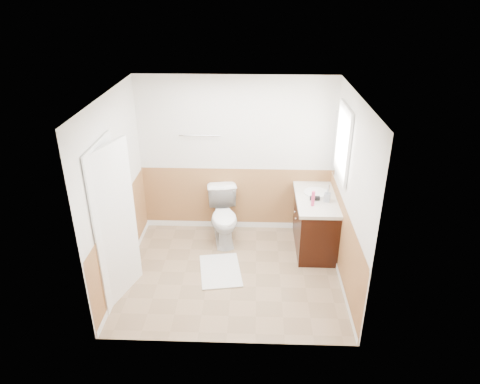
{
  "coord_description": "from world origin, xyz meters",
  "views": [
    {
      "loc": [
        0.29,
        -4.98,
        3.7
      ],
      "look_at": [
        0.1,
        0.25,
        1.15
      ],
      "focal_mm": 32.57,
      "sensor_mm": 36.0,
      "label": 1
    }
  ],
  "objects_px": {
    "vanity_cabinet": "(315,224)",
    "toilet": "(224,217)",
    "lotion_bottle": "(313,199)",
    "bath_mat": "(220,271)",
    "soap_dispenser": "(327,195)"
  },
  "relations": [
    {
      "from": "bath_mat",
      "to": "soap_dispenser",
      "type": "bearing_deg",
      "value": 20.79
    },
    {
      "from": "lotion_bottle",
      "to": "bath_mat",
      "type": "bearing_deg",
      "value": -161.55
    },
    {
      "from": "vanity_cabinet",
      "to": "toilet",
      "type": "bearing_deg",
      "value": 173.29
    },
    {
      "from": "vanity_cabinet",
      "to": "lotion_bottle",
      "type": "relative_size",
      "value": 5.0
    },
    {
      "from": "soap_dispenser",
      "to": "bath_mat",
      "type": "bearing_deg",
      "value": -159.21
    },
    {
      "from": "toilet",
      "to": "vanity_cabinet",
      "type": "distance_m",
      "value": 1.39
    },
    {
      "from": "vanity_cabinet",
      "to": "lotion_bottle",
      "type": "xyz_separation_m",
      "value": [
        -0.1,
        -0.25,
        0.56
      ]
    },
    {
      "from": "toilet",
      "to": "bath_mat",
      "type": "relative_size",
      "value": 1.03
    },
    {
      "from": "vanity_cabinet",
      "to": "soap_dispenser",
      "type": "xyz_separation_m",
      "value": [
        0.12,
        -0.11,
        0.54
      ]
    },
    {
      "from": "toilet",
      "to": "bath_mat",
      "type": "xyz_separation_m",
      "value": [
        0.0,
        -0.85,
        -0.4
      ]
    },
    {
      "from": "lotion_bottle",
      "to": "soap_dispenser",
      "type": "xyz_separation_m",
      "value": [
        0.22,
        0.14,
        -0.02
      ]
    },
    {
      "from": "toilet",
      "to": "bath_mat",
      "type": "height_order",
      "value": "toilet"
    },
    {
      "from": "vanity_cabinet",
      "to": "soap_dispenser",
      "type": "distance_m",
      "value": 0.57
    },
    {
      "from": "vanity_cabinet",
      "to": "lotion_bottle",
      "type": "distance_m",
      "value": 0.62
    },
    {
      "from": "vanity_cabinet",
      "to": "lotion_bottle",
      "type": "height_order",
      "value": "lotion_bottle"
    }
  ]
}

